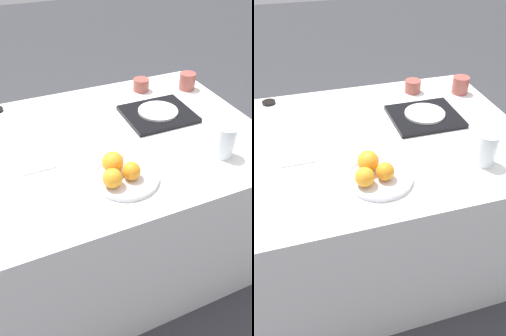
{
  "view_description": "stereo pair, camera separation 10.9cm",
  "coord_description": "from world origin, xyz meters",
  "views": [
    {
      "loc": [
        -0.38,
        -1.05,
        1.47
      ],
      "look_at": [
        -0.04,
        -0.27,
        0.78
      ],
      "focal_mm": 35.0,
      "sensor_mm": 36.0,
      "label": 1
    },
    {
      "loc": [
        -0.27,
        -1.08,
        1.47
      ],
      "look_at": [
        -0.04,
        -0.27,
        0.78
      ],
      "focal_mm": 35.0,
      "sensor_mm": 36.0,
      "label": 2
    }
  ],
  "objects": [
    {
      "name": "orange_0",
      "position": [
        -0.07,
        -0.22,
        0.78
      ],
      "size": [
        0.08,
        0.08,
        0.08
      ],
      "color": "orange",
      "rests_on": "fruit_platter"
    },
    {
      "name": "cup_0",
      "position": [
        0.53,
        0.26,
        0.77
      ],
      "size": [
        0.08,
        0.08,
        0.08
      ],
      "color": "#9E4C42",
      "rests_on": "table"
    },
    {
      "name": "orange_1",
      "position": [
        -0.03,
        -0.28,
        0.78
      ],
      "size": [
        0.06,
        0.06,
        0.06
      ],
      "color": "orange",
      "rests_on": "fruit_platter"
    },
    {
      "name": "cup_1",
      "position": [
        0.3,
        0.34,
        0.76
      ],
      "size": [
        0.08,
        0.08,
        0.06
      ],
      "color": "#9E4C42",
      "rests_on": "table"
    },
    {
      "name": "table",
      "position": [
        0.0,
        0.0,
        0.37
      ],
      "size": [
        1.25,
        0.94,
        0.73
      ],
      "color": "white",
      "rests_on": "ground_plane"
    },
    {
      "name": "fruit_platter",
      "position": [
        -0.04,
        -0.27,
        0.74
      ],
      "size": [
        0.23,
        0.23,
        0.02
      ],
      "color": "silver",
      "rests_on": "table"
    },
    {
      "name": "water_glass",
      "position": [
        0.35,
        -0.28,
        0.79
      ],
      "size": [
        0.07,
        0.07,
        0.12
      ],
      "color": "silver",
      "rests_on": "table"
    },
    {
      "name": "ground_plane",
      "position": [
        0.0,
        0.0,
        0.0
      ],
      "size": [
        12.0,
        12.0,
        0.0
      ],
      "primitive_type": "plane",
      "color": "#38383D"
    },
    {
      "name": "serving_tray",
      "position": [
        0.26,
        0.07,
        0.74
      ],
      "size": [
        0.3,
        0.26,
        0.02
      ],
      "color": "black",
      "rests_on": "table"
    },
    {
      "name": "side_plate",
      "position": [
        0.26,
        0.07,
        0.76
      ],
      "size": [
        0.18,
        0.18,
        0.01
      ],
      "color": "white",
      "rests_on": "serving_tray"
    },
    {
      "name": "orange_2",
      "position": [
        -0.1,
        -0.29,
        0.78
      ],
      "size": [
        0.07,
        0.07,
        0.07
      ],
      "color": "orange",
      "rests_on": "fruit_platter"
    },
    {
      "name": "napkin",
      "position": [
        -0.31,
        -0.04,
        0.73
      ],
      "size": [
        0.13,
        0.14,
        0.01
      ],
      "color": "white",
      "rests_on": "table"
    }
  ]
}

